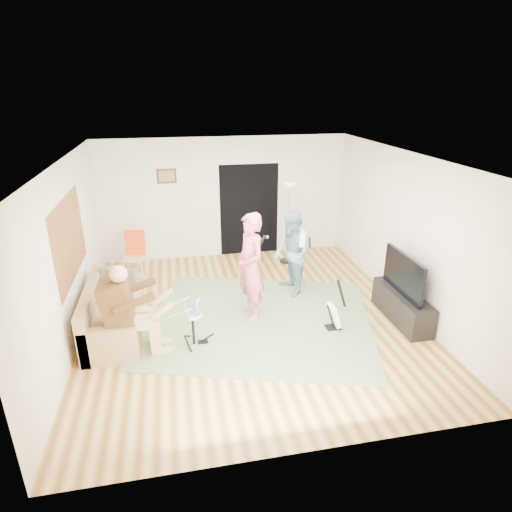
{
  "coord_description": "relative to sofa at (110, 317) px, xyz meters",
  "views": [
    {
      "loc": [
        -1.17,
        -6.35,
        3.73
      ],
      "look_at": [
        0.17,
        0.3,
        1.0
      ],
      "focal_mm": 30.0,
      "sensor_mm": 36.0,
      "label": 1
    }
  ],
  "objects": [
    {
      "name": "floor",
      "position": [
        2.29,
        0.01,
        -0.27
      ],
      "size": [
        6.0,
        6.0,
        0.0
      ],
      "primitive_type": "plane",
      "color": "brown",
      "rests_on": "ground"
    },
    {
      "name": "walls",
      "position": [
        2.29,
        0.01,
        1.08
      ],
      "size": [
        5.5,
        6.0,
        2.7
      ],
      "primitive_type": null,
      "color": "silver",
      "rests_on": "floor"
    },
    {
      "name": "ceiling",
      "position": [
        2.29,
        0.01,
        2.43
      ],
      "size": [
        6.0,
        6.0,
        0.0
      ],
      "primitive_type": "plane",
      "rotation": [
        3.14,
        0.0,
        0.0
      ],
      "color": "white",
      "rests_on": "walls"
    },
    {
      "name": "window_blinds",
      "position": [
        -0.46,
        0.21,
        1.28
      ],
      "size": [
        0.0,
        2.05,
        2.05
      ],
      "primitive_type": "plane",
      "rotation": [
        1.57,
        0.0,
        1.57
      ],
      "color": "brown",
      "rests_on": "walls"
    },
    {
      "name": "doorway",
      "position": [
        2.84,
        3.0,
        0.78
      ],
      "size": [
        2.1,
        0.0,
        2.1
      ],
      "primitive_type": "plane",
      "rotation": [
        1.57,
        0.0,
        0.0
      ],
      "color": "black",
      "rests_on": "walls"
    },
    {
      "name": "picture_frame",
      "position": [
        1.04,
        3.0,
        1.63
      ],
      "size": [
        0.42,
        0.03,
        0.32
      ],
      "primitive_type": "cube",
      "color": "#3F2314",
      "rests_on": "walls"
    },
    {
      "name": "area_rug",
      "position": [
        2.43,
        -0.15,
        -0.26
      ],
      "size": [
        4.46,
        4.11,
        0.02
      ],
      "primitive_type": "cube",
      "rotation": [
        0.0,
        0.0,
        -0.29
      ],
      "color": "#5C7A4A",
      "rests_on": "floor"
    },
    {
      "name": "sofa",
      "position": [
        0.0,
        0.0,
        0.0
      ],
      "size": [
        0.81,
        1.97,
        0.8
      ],
      "color": "#9E7D4F",
      "rests_on": "floor"
    },
    {
      "name": "drummer",
      "position": [
        0.42,
        -0.65,
        0.28
      ],
      "size": [
        0.91,
        0.51,
        1.4
      ],
      "color": "#513416",
      "rests_on": "sofa"
    },
    {
      "name": "drum_kit",
      "position": [
        1.29,
        -0.65,
        0.03
      ],
      "size": [
        0.37,
        0.66,
        0.68
      ],
      "color": "black",
      "rests_on": "floor"
    },
    {
      "name": "singer",
      "position": [
        2.31,
        0.05,
        0.65
      ],
      "size": [
        0.6,
        0.76,
        1.84
      ],
      "primitive_type": "imported",
      "rotation": [
        0.0,
        0.0,
        -1.3
      ],
      "color": "#D25B72",
      "rests_on": "floor"
    },
    {
      "name": "microphone",
      "position": [
        2.51,
        0.05,
        1.11
      ],
      "size": [
        0.06,
        0.06,
        0.24
      ],
      "primitive_type": null,
      "color": "black",
      "rests_on": "singer"
    },
    {
      "name": "guitarist",
      "position": [
        3.22,
        0.76,
        0.54
      ],
      "size": [
        0.71,
        0.86,
        1.61
      ],
      "primitive_type": "imported",
      "rotation": [
        0.0,
        0.0,
        -1.44
      ],
      "color": "slate",
      "rests_on": "floor"
    },
    {
      "name": "guitar_held",
      "position": [
        3.42,
        0.76,
        0.83
      ],
      "size": [
        0.3,
        0.61,
        0.26
      ],
      "primitive_type": null,
      "rotation": [
        0.0,
        0.0,
        -0.31
      ],
      "color": "white",
      "rests_on": "guitarist"
    },
    {
      "name": "guitar_spare",
      "position": [
        3.56,
        -0.64,
        -0.01
      ],
      "size": [
        0.32,
        0.28,
        0.88
      ],
      "color": "black",
      "rests_on": "floor"
    },
    {
      "name": "torchiere_lamp",
      "position": [
        3.56,
        2.28,
        0.96
      ],
      "size": [
        0.32,
        0.32,
        1.79
      ],
      "color": "black",
      "rests_on": "floor"
    },
    {
      "name": "dining_chair",
      "position": [
        0.28,
        2.07,
        0.08
      ],
      "size": [
        0.48,
        0.5,
        0.97
      ],
      "rotation": [
        0.0,
        0.0,
        -0.18
      ],
      "color": "tan",
      "rests_on": "floor"
    },
    {
      "name": "tv_cabinet",
      "position": [
        4.79,
        -0.58,
        -0.02
      ],
      "size": [
        0.4,
        1.4,
        0.5
      ],
      "primitive_type": "cube",
      "color": "black",
      "rests_on": "floor"
    },
    {
      "name": "television",
      "position": [
        4.74,
        -0.58,
        0.58
      ],
      "size": [
        0.06,
        1.17,
        0.67
      ],
      "primitive_type": "cube",
      "color": "black",
      "rests_on": "tv_cabinet"
    }
  ]
}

